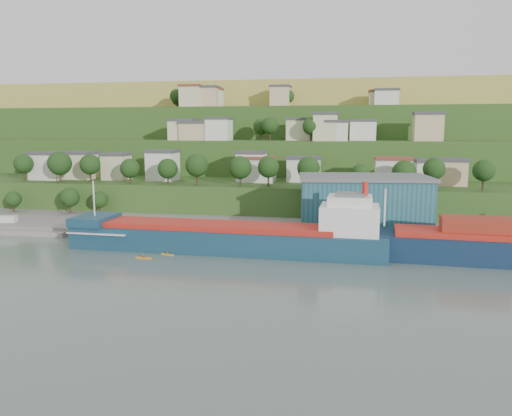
% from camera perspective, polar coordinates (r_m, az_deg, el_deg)
% --- Properties ---
extents(ground, '(500.00, 500.00, 0.00)m').
position_cam_1_polar(ground, '(102.43, -8.30, -5.72)').
color(ground, '#4B5B53').
rests_on(ground, ground).
extents(quay, '(220.00, 26.00, 4.00)m').
position_cam_1_polar(quay, '(124.97, 4.66, -3.00)').
color(quay, slate).
rests_on(quay, ground).
extents(pebble_beach, '(40.00, 18.00, 2.40)m').
position_cam_1_polar(pebble_beach, '(147.34, -26.05, -2.06)').
color(pebble_beach, slate).
rests_on(pebble_beach, ground).
extents(hillside, '(360.00, 210.26, 96.00)m').
position_cam_1_polar(hillside, '(265.57, 3.58, 3.33)').
color(hillside, '#284719').
rests_on(hillside, ground).
extents(cargo_ship_near, '(67.99, 12.20, 17.42)m').
position_cam_1_polar(cargo_ship_near, '(106.64, -2.41, -3.51)').
color(cargo_ship_near, '#123445').
rests_on(cargo_ship_near, ground).
extents(warehouse, '(32.89, 22.28, 12.80)m').
position_cam_1_polar(warehouse, '(124.37, 12.17, 0.72)').
color(warehouse, '#1C4B56').
rests_on(warehouse, quay).
extents(caravan, '(5.68, 3.15, 2.50)m').
position_cam_1_polar(caravan, '(144.90, -26.66, -1.29)').
color(caravan, silver).
rests_on(caravan, pebble_beach).
extents(dinghy, '(4.02, 2.37, 0.76)m').
position_cam_1_polar(dinghy, '(137.55, -21.35, -1.82)').
color(dinghy, silver).
rests_on(dinghy, pebble_beach).
extents(kayak_orange, '(3.38, 0.77, 0.84)m').
position_cam_1_polar(kayak_orange, '(103.90, -12.71, -5.50)').
color(kayak_orange, orange).
rests_on(kayak_orange, ground).
extents(kayak_yellow, '(2.96, 1.50, 0.74)m').
position_cam_1_polar(kayak_yellow, '(105.87, -10.10, -5.16)').
color(kayak_yellow, gold).
rests_on(kayak_yellow, ground).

